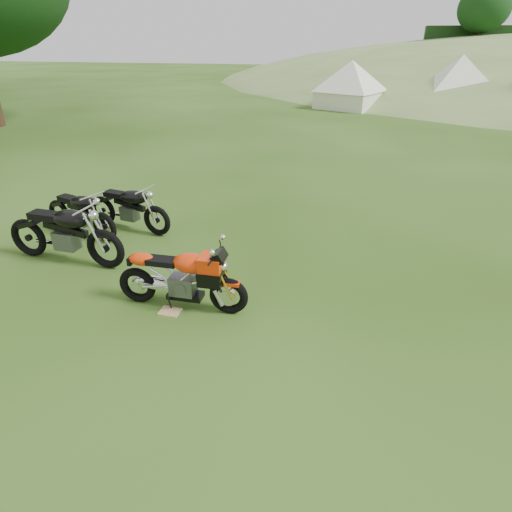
% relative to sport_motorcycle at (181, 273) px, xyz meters
% --- Properties ---
extents(ground, '(120.00, 120.00, 0.00)m').
position_rel_sport_motorcycle_xyz_m(ground, '(1.28, 0.17, -0.53)').
color(ground, '#233F0D').
rests_on(ground, ground).
extents(sport_motorcycle, '(1.77, 0.45, 1.06)m').
position_rel_sport_motorcycle_xyz_m(sport_motorcycle, '(0.00, 0.00, 0.00)').
color(sport_motorcycle, red).
rests_on(sport_motorcycle, ground).
extents(plywood_board, '(0.29, 0.23, 0.02)m').
position_rel_sport_motorcycle_xyz_m(plywood_board, '(-0.13, -0.18, -0.52)').
color(plywood_board, tan).
rests_on(plywood_board, ground).
extents(vintage_moto_a, '(1.86, 0.77, 0.95)m').
position_rel_sport_motorcycle_xyz_m(vintage_moto_a, '(-2.00, 2.32, -0.05)').
color(vintage_moto_a, black).
rests_on(vintage_moto_a, ground).
extents(vintage_moto_b, '(2.12, 0.62, 1.10)m').
position_rel_sport_motorcycle_xyz_m(vintage_moto_b, '(-2.36, 0.85, 0.02)').
color(vintage_moto_b, black).
rests_on(vintage_moto_b, ground).
extents(vintage_moto_c, '(1.80, 0.93, 0.93)m').
position_rel_sport_motorcycle_xyz_m(vintage_moto_c, '(-2.77, 1.90, -0.07)').
color(vintage_moto_c, black).
rests_on(vintage_moto_c, ground).
extents(tent_left, '(3.75, 3.75, 2.45)m').
position_rel_sport_motorcycle_xyz_m(tent_left, '(1.63, 19.77, 0.70)').
color(tent_left, white).
rests_on(tent_left, ground).
extents(tent_mid, '(3.30, 3.30, 2.62)m').
position_rel_sport_motorcycle_xyz_m(tent_mid, '(7.10, 20.95, 0.78)').
color(tent_mid, white).
rests_on(tent_mid, ground).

